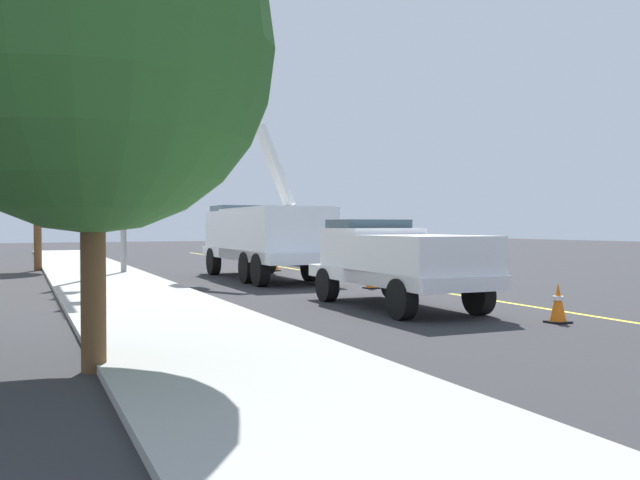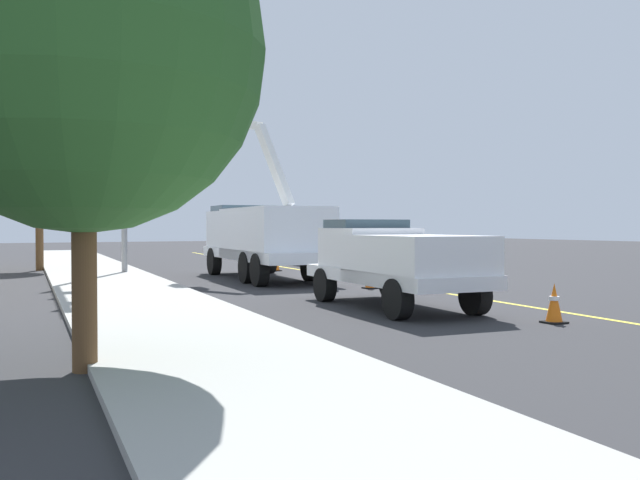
{
  "view_description": "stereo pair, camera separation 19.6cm",
  "coord_description": "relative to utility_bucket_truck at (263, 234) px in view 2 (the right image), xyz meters",
  "views": [
    {
      "loc": [
        -22.44,
        13.02,
        1.91
      ],
      "look_at": [
        -0.9,
        1.38,
        1.4
      ],
      "focal_mm": 38.86,
      "sensor_mm": 36.0,
      "label": 1
    },
    {
      "loc": [
        -22.53,
        12.85,
        1.91
      ],
      "look_at": [
        -0.9,
        1.38,
        1.4
      ],
      "focal_mm": 38.86,
      "sensor_mm": 36.0,
      "label": 2
    }
  ],
  "objects": [
    {
      "name": "street_tree_right",
      "position": [
        8.64,
        6.58,
        2.43
      ],
      "size": [
        2.88,
        2.88,
        5.5
      ],
      "color": "brown",
      "rests_on": "ground"
    },
    {
      "name": "traffic_cone_mid_rear",
      "position": [
        3.62,
        -2.15,
        -1.2
      ],
      "size": [
        0.4,
        0.4,
        0.81
      ],
      "color": "black",
      "rests_on": "ground"
    },
    {
      "name": "traffic_cone_leading",
      "position": [
        -13.12,
        -0.55,
        -1.21
      ],
      "size": [
        0.4,
        0.4,
        0.79
      ],
      "color": "black",
      "rests_on": "ground"
    },
    {
      "name": "service_pickup_truck",
      "position": [
        -9.55,
        0.78,
        -0.48
      ],
      "size": [
        5.76,
        2.57,
        2.06
      ],
      "color": "white",
      "rests_on": "ground"
    },
    {
      "name": "street_tree_left",
      "position": [
        -13.48,
        8.31,
        2.58
      ],
      "size": [
        4.76,
        4.76,
        6.57
      ],
      "color": "brown",
      "rests_on": "ground"
    },
    {
      "name": "traffic_cone_mid_front",
      "position": [
        -5.12,
        -1.35,
        -1.17
      ],
      "size": [
        0.4,
        0.4,
        0.86
      ],
      "color": "black",
      "rests_on": "ground"
    },
    {
      "name": "lane_centre_stripe",
      "position": [
        -0.35,
        -3.04,
        -1.59
      ],
      "size": [
        49.83,
        4.39,
        0.01
      ],
      "primitive_type": "cube",
      "rotation": [
        0.0,
        0.0,
        -0.08
      ],
      "color": "yellow",
      "rests_on": "ground"
    },
    {
      "name": "traffic_signal_mast",
      "position": [
        2.45,
        4.11,
        4.46
      ],
      "size": [
        6.78,
        0.85,
        8.96
      ],
      "color": "gray",
      "rests_on": "ground"
    },
    {
      "name": "passing_minivan",
      "position": [
        5.99,
        -5.76,
        -0.62
      ],
      "size": [
        4.94,
        2.3,
        1.69
      ],
      "color": "silver",
      "rests_on": "ground"
    },
    {
      "name": "sidewalk_far_side",
      "position": [
        0.35,
        5.31,
        -1.54
      ],
      "size": [
        60.09,
        8.66,
        0.12
      ],
      "primitive_type": "cube",
      "rotation": [
        0.0,
        0.0,
        -0.08
      ],
      "color": "#9E9E99",
      "rests_on": "ground"
    },
    {
      "name": "ground",
      "position": [
        -0.35,
        -3.04,
        -1.6
      ],
      "size": [
        120.0,
        120.0,
        0.0
      ],
      "primitive_type": "plane",
      "color": "#2D2D30"
    },
    {
      "name": "utility_bucket_truck",
      "position": [
        0.0,
        0.0,
        0.0
      ],
      "size": [
        8.38,
        3.46,
        6.41
      ],
      "color": "white",
      "rests_on": "ground"
    }
  ]
}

